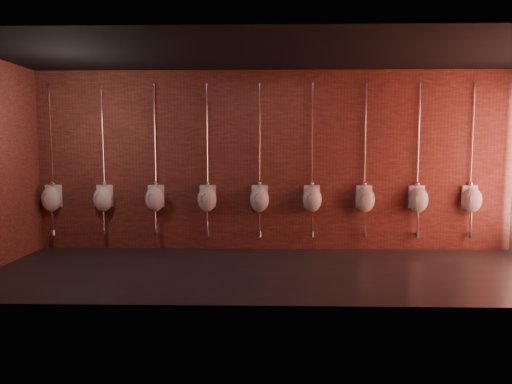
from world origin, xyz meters
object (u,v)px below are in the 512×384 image
urinal_6 (365,199)px  urinal_3 (207,198)px  urinal_7 (418,199)px  urinal_0 (52,198)px  urinal_4 (259,199)px  urinal_1 (103,198)px  urinal_5 (312,199)px  urinal_8 (472,199)px  urinal_2 (155,198)px

urinal_6 → urinal_3: bearing=180.0°
urinal_6 → urinal_7: bearing=0.0°
urinal_0 → urinal_4: bearing=0.0°
urinal_3 → urinal_7: same height
urinal_1 → urinal_5: bearing=0.0°
urinal_0 → urinal_8: bearing=0.0°
urinal_4 → urinal_8: size_ratio=1.00×
urinal_2 → urinal_8: size_ratio=1.00×
urinal_2 → urinal_8: bearing=0.0°
urinal_2 → urinal_5: (2.81, 0.00, 0.00)m
urinal_2 → urinal_3: size_ratio=1.00×
urinal_7 → urinal_5: bearing=180.0°
urinal_1 → urinal_5: size_ratio=1.00×
urinal_2 → urinal_8: (5.62, 0.00, 0.00)m
urinal_2 → urinal_3: 0.94m
urinal_8 → urinal_5: bearing=180.0°
urinal_1 → urinal_7: (5.62, 0.00, 0.00)m
urinal_4 → urinal_7: same height
urinal_8 → urinal_3: bearing=180.0°
urinal_5 → urinal_7: same height
urinal_4 → urinal_8: 3.74m
urinal_3 → urinal_4: size_ratio=1.00×
urinal_2 → urinal_4: size_ratio=1.00×
urinal_5 → urinal_8: (2.81, 0.00, 0.00)m
urinal_6 → urinal_4: bearing=180.0°
urinal_6 → urinal_0: bearing=180.0°
urinal_5 → urinal_2: bearing=180.0°
urinal_1 → urinal_2: size_ratio=1.00×
urinal_1 → urinal_4: (2.81, 0.00, 0.00)m
urinal_0 → urinal_7: bearing=0.0°
urinal_3 → urinal_8: (4.68, 0.00, 0.00)m
urinal_3 → urinal_8: 4.68m
urinal_4 → urinal_7: (2.81, 0.00, 0.00)m
urinal_1 → urinal_2: (0.94, 0.00, 0.00)m
urinal_0 → urinal_1: bearing=0.0°
urinal_3 → urinal_4: same height
urinal_2 → urinal_6: size_ratio=1.00×
urinal_4 → urinal_0: bearing=180.0°
urinal_6 → urinal_7: (0.94, 0.00, 0.00)m
urinal_4 → urinal_5: same height
urinal_2 → urinal_6: (3.74, 0.00, 0.00)m
urinal_6 → urinal_2: bearing=180.0°
urinal_4 → urinal_2: bearing=180.0°
urinal_2 → urinal_1: bearing=180.0°
urinal_3 → urinal_6: 2.81m
urinal_3 → urinal_5: size_ratio=1.00×
urinal_3 → urinal_1: bearing=180.0°
urinal_4 → urinal_5: bearing=0.0°
urinal_0 → urinal_5: size_ratio=1.00×
urinal_4 → urinal_5: (0.94, 0.00, 0.00)m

